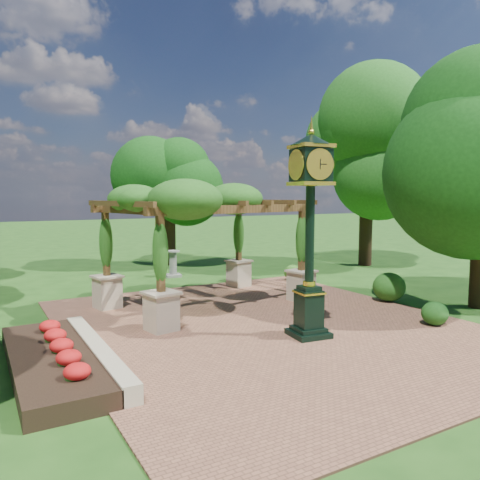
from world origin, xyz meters
TOP-DOWN VIEW (x-y plane):
  - ground at (0.00, 0.00)m, footprint 120.00×120.00m
  - brick_plaza at (0.00, 1.00)m, footprint 10.00×12.00m
  - border_wall at (-4.60, 0.50)m, footprint 0.35×5.00m
  - flower_bed at (-5.50, 0.50)m, footprint 1.50×5.00m
  - pedestal_clock at (0.32, -0.34)m, footprint 1.10×1.10m
  - pergola at (-0.33, 4.00)m, footprint 6.76×4.92m
  - sundial at (0.68, 9.47)m, footprint 0.73×0.73m
  - shrub_front at (3.86, -1.23)m, footprint 0.89×0.89m
  - shrub_mid at (5.01, 1.40)m, footprint 1.05×1.05m
  - shrub_back at (4.54, 6.08)m, footprint 0.87×0.87m
  - tree_north at (1.89, 12.89)m, footprint 3.57×3.57m
  - tree_east_far at (10.35, 7.85)m, footprint 4.99×4.99m

SIDE VIEW (x-z plane):
  - ground at x=0.00m, z-range 0.00..0.00m
  - brick_plaza at x=0.00m, z-range 0.00..0.04m
  - flower_bed at x=-5.50m, z-range 0.00..0.36m
  - border_wall at x=-4.60m, z-range 0.00..0.40m
  - shrub_front at x=3.86m, z-range 0.04..0.67m
  - shrub_back at x=4.54m, z-range 0.04..0.67m
  - sundial at x=0.68m, z-range -0.07..1.07m
  - shrub_mid at x=5.01m, z-range 0.04..0.98m
  - pedestal_clock at x=0.32m, z-range 0.49..5.50m
  - pergola at x=-0.33m, z-range 1.24..5.12m
  - tree_north at x=1.89m, z-range 1.17..7.45m
  - tree_east_far at x=10.35m, z-range 1.58..9.95m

